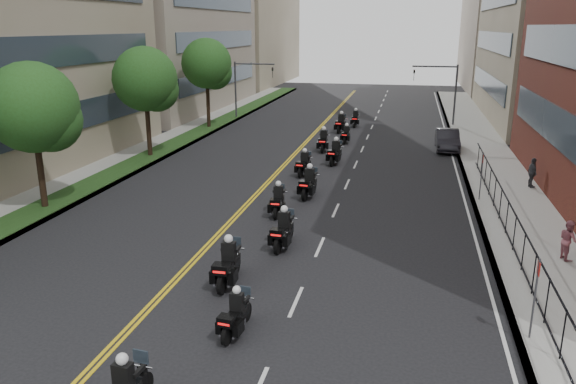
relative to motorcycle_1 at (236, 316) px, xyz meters
The scene contains 22 objects.
ground 3.25m from the motorcycle_1, 125.14° to the right, with size 160.00×160.00×0.00m, color black.
sidewalk_right 24.59m from the motorcycle_1, 65.59° to the left, with size 4.00×90.00×0.15m, color gray.
sidewalk_left 26.32m from the motorcycle_1, 121.73° to the left, with size 4.00×90.00×0.15m, color gray.
grass_strip 25.91m from the motorcycle_1, 120.22° to the left, with size 2.00×90.00×0.04m, color #1A3412.
iron_fence 13.12m from the motorcycle_1, 45.70° to the left, with size 0.05×28.00×1.50m.
street_trees 21.03m from the motorcycle_1, 128.86° to the left, with size 4.40×38.40×7.98m.
traffic_signal_right 40.25m from the motorcycle_1, 78.94° to the left, with size 4.09×0.20×5.60m.
traffic_signal_left 41.11m from the motorcycle_1, 106.11° to the left, with size 4.09×0.20×5.60m.
motorcycle_1 is the anchor object (origin of this frame).
motorcycle_2 3.43m from the motorcycle_1, 111.92° to the left, with size 0.58×2.50×1.85m.
motorcycle_3 7.04m from the motorcycle_1, 91.14° to the left, with size 0.63×2.43×1.79m.
motorcycle_4 11.18m from the motorcycle_1, 96.80° to the left, with size 0.61×2.30×1.70m.
motorcycle_5 14.39m from the motorcycle_1, 91.55° to the left, with size 0.69×2.49×1.84m.
motorcycle_6 18.95m from the motorcycle_1, 94.57° to the left, with size 0.66×2.29×1.69m.
motorcycle_7 22.29m from the motorcycle_1, 90.06° to the left, with size 0.75×2.47×1.82m.
motorcycle_8 26.13m from the motorcycle_1, 93.11° to the left, with size 0.62×2.49×1.84m.
motorcycle_9 29.56m from the motorcycle_1, 90.24° to the left, with size 0.52×2.12×1.56m.
motorcycle_10 34.09m from the motorcycle_1, 91.89° to the left, with size 0.70×2.51×1.85m.
motorcycle_11 37.29m from the motorcycle_1, 90.28° to the left, with size 0.53×2.30×1.70m.
parked_sedan 29.47m from the motorcycle_1, 75.13° to the left, with size 1.63×4.67×1.54m, color black.
pedestrian_b 13.57m from the motorcycle_1, 35.46° to the left, with size 0.77×0.60×1.59m, color #9C5561.
pedestrian_c 21.80m from the motorcycle_1, 57.66° to the left, with size 1.00×0.42×1.71m, color #393A40.
Camera 1 is at (6.59, -11.75, 8.92)m, focal length 35.00 mm.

